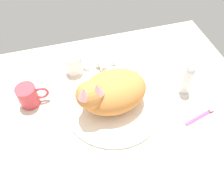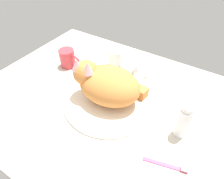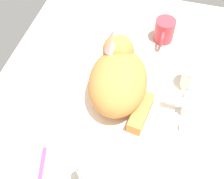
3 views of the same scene
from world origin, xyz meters
TOP-DOWN VIEW (x-y plane):
  - ground_plane at (0.00, 0.00)cm, footprint 110.00×82.50cm
  - sink_basin at (0.00, 0.00)cm, footprint 36.81×36.81cm
  - faucet at (0.00, 20.74)cm, footprint 14.61×9.02cm
  - cat at (-1.33, -0.08)cm, footprint 27.09×21.52cm
  - coffee_mug at (-29.95, 9.68)cm, footprint 11.44×7.32cm
  - rinse_cup at (-11.00, 21.91)cm, footprint 7.11×7.11cm
  - toothpaste_bottle at (28.81, -0.52)cm, footprint 4.16×4.16cm
  - toothbrush at (29.73, -13.69)cm, footprint 13.38×4.58cm

SIDE VIEW (x-z plane):
  - ground_plane at x=0.00cm, z-range -3.00..0.00cm
  - toothbrush at x=29.73cm, z-range -0.27..1.33cm
  - sink_basin at x=0.00cm, z-range 0.00..1.16cm
  - faucet at x=0.00cm, z-range -0.49..5.54cm
  - rinse_cup at x=-11.00cm, z-range 0.00..8.43cm
  - coffee_mug at x=-29.95cm, z-range 0.00..8.64cm
  - toothpaste_bottle at x=28.81cm, z-range -0.47..13.20cm
  - cat at x=-1.33cm, z-range 0.07..17.28cm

